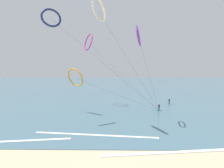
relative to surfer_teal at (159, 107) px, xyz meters
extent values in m
cube|color=slate|center=(-11.74, 80.65, -0.78)|extent=(400.00, 200.00, 0.08)
ellipsoid|color=teal|center=(0.00, -0.01, -0.71)|extent=(1.40, 0.40, 0.06)
cylinder|color=#191E38|center=(0.12, 0.07, -0.28)|extent=(0.12, 0.12, 0.80)
cylinder|color=#191E38|center=(-0.12, -0.08, -0.28)|extent=(0.12, 0.12, 0.80)
cube|color=#191E38|center=(0.00, -0.01, 0.43)|extent=(0.38, 0.34, 0.62)
sphere|color=tan|center=(0.00, -0.01, 0.85)|extent=(0.22, 0.22, 0.22)
cylinder|color=#191E38|center=(0.19, 0.23, 0.48)|extent=(0.35, 0.47, 0.39)
cylinder|color=#191E38|center=(-0.19, -0.01, 0.48)|extent=(0.35, 0.47, 0.39)
ellipsoid|color=#2647B7|center=(5.23, 7.51, -0.71)|extent=(1.40, 0.40, 0.06)
cylinder|color=#1E2823|center=(5.21, 7.65, -0.28)|extent=(0.12, 0.12, 0.80)
cylinder|color=#1E2823|center=(5.26, 7.38, -0.28)|extent=(0.12, 0.12, 0.80)
cube|color=#1E2823|center=(5.23, 7.51, 0.43)|extent=(0.26, 0.35, 0.62)
sphere|color=tan|center=(5.23, 7.51, 0.85)|extent=(0.22, 0.22, 0.22)
cylinder|color=#1E2823|center=(5.19, 7.85, 0.48)|extent=(0.51, 0.18, 0.39)
cylinder|color=#1E2823|center=(5.27, 7.42, 0.48)|extent=(0.51, 0.18, 0.39)
torus|color=silver|center=(-13.81, -12.57, 18.92)|extent=(3.74, 4.69, 3.85)
cylinder|color=#3F3F3F|center=(-6.91, -6.29, 8.94)|extent=(13.84, 12.59, 19.54)
torus|color=orange|center=(-20.12, -3.11, 7.65)|extent=(4.79, 3.94, 4.35)
cylinder|color=#3F3F3F|center=(-10.06, -1.56, 3.34)|extent=(20.13, 3.12, 8.33)
torus|color=navy|center=(-22.44, -10.01, 18.53)|extent=(3.52, 2.64, 3.47)
cylinder|color=#3F3F3F|center=(-11.22, -5.01, 8.77)|extent=(22.47, 10.03, 19.19)
torus|color=purple|center=(-6.98, -9.87, 15.41)|extent=(1.92, 3.82, 3.67)
cylinder|color=#3F3F3F|center=(-3.49, -4.94, 7.23)|extent=(7.01, 9.89, 16.11)
torus|color=#CC288E|center=(-18.56, 6.08, 17.23)|extent=(3.88, 4.94, 4.85)
cylinder|color=#3F3F3F|center=(-9.28, 3.03, 8.13)|extent=(18.58, 6.12, 17.91)
cube|color=white|center=(-3.00, -19.74, -0.76)|extent=(19.87, 2.55, 0.12)
cube|color=white|center=(-23.73, -16.99, -0.76)|extent=(12.22, 1.96, 0.12)
cube|color=white|center=(-14.26, -14.99, -0.76)|extent=(19.26, 2.38, 0.12)
camera|label=1|loc=(-11.32, -37.76, 9.17)|focal=24.49mm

